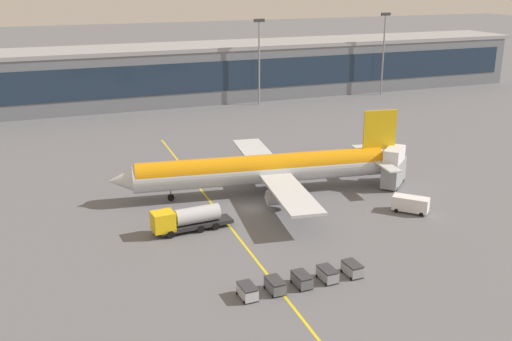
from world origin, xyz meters
The scene contains 14 objects.
ground_plane centered at (0.00, 0.00, 0.00)m, with size 700.00×700.00×0.00m, color slate.
apron_lead_in_line centered at (-5.08, 2.00, 0.00)m, with size 0.30×80.00×0.01m, color yellow.
terminal_building centered at (17.05, 79.91, 7.31)m, with size 187.80×19.08×14.58m.
main_airliner centered at (3.88, 5.34, 3.93)m, with size 46.97×37.38×12.12m.
fuel_tanker centered at (-11.01, -4.60, 1.75)m, with size 10.96×3.31×3.25m.
crew_van centered at (20.44, -9.64, 1.31)m, with size 4.98×5.06×2.30m.
catering_lift centered at (24.50, 1.16, 3.07)m, with size 6.66×6.48×6.30m.
baggage_cart_0 centered at (-9.59, -23.63, 0.78)m, with size 1.71×2.71×1.48m.
baggage_cart_1 centered at (-6.39, -23.50, 0.78)m, with size 1.71×2.71×1.48m.
baggage_cart_2 centered at (-3.20, -23.38, 0.78)m, with size 1.71×2.71×1.48m.
baggage_cart_3 centered at (0.00, -23.26, 0.78)m, with size 1.71×2.71×1.48m.
baggage_cart_4 centered at (3.20, -23.13, 0.78)m, with size 1.71×2.71×1.48m.
apron_light_mast_1 centered at (27.62, 67.95, 12.79)m, with size 2.80×0.50×21.67m.
apron_light_mast_2 centered at (64.44, 67.95, 13.15)m, with size 2.80×0.50×22.37m.
Camera 1 is at (-28.86, -76.03, 32.36)m, focal length 42.26 mm.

